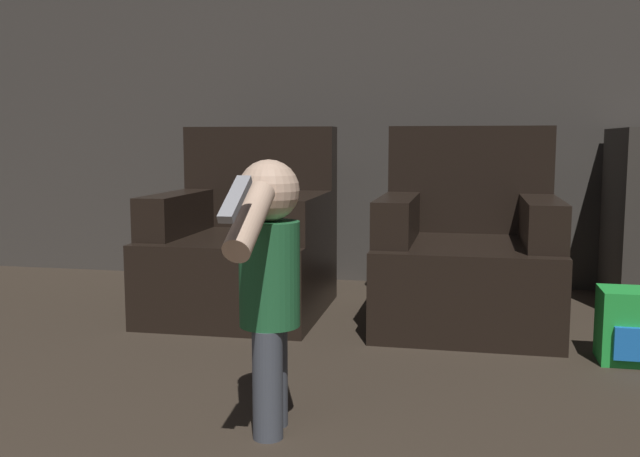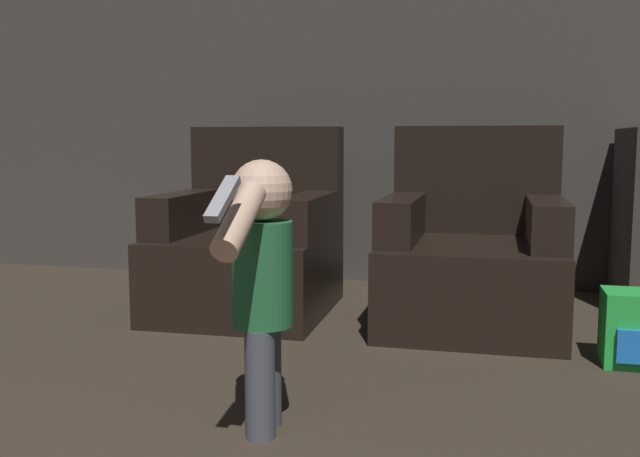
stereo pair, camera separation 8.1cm
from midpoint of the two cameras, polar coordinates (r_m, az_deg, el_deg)
wall_back at (r=4.34m, az=-2.06°, el=13.15°), size 8.40×0.05×2.60m
armchair_left at (r=3.54m, az=-6.67°, el=-1.62°), size 0.81×0.89×0.91m
armchair_right at (r=3.36m, az=11.02°, el=-2.18°), size 0.79×0.88×0.91m
person_toddler at (r=2.02m, az=-5.27°, el=-3.66°), size 0.17×0.55×0.79m
toy_backpack at (r=2.95m, az=23.09°, el=-7.23°), size 0.25×0.22×0.28m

